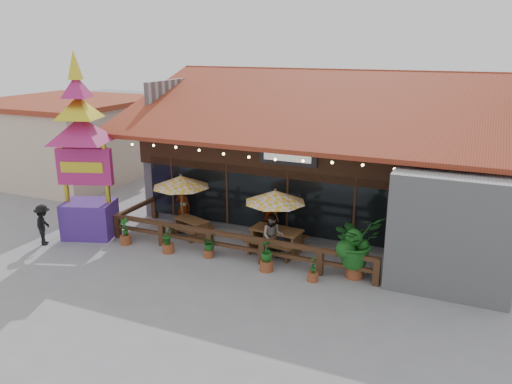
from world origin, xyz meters
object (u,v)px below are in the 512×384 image
at_px(picnic_table_left, 192,225).
at_px(tropical_plant, 356,242).
at_px(umbrella_left, 181,182).
at_px(picnic_table_right, 276,236).
at_px(thai_sign_tower, 81,135).
at_px(umbrella_right, 275,197).
at_px(pedestrian, 43,225).

xyz_separation_m(picnic_table_left, tropical_plant, (6.58, -1.01, 0.75)).
relative_size(umbrella_left, tropical_plant, 1.23).
bearing_deg(picnic_table_left, picnic_table_right, -1.94).
distance_m(thai_sign_tower, tropical_plant, 10.51).
bearing_deg(picnic_table_left, umbrella_right, -1.32).
xyz_separation_m(umbrella_left, picnic_table_right, (4.05, -0.28, -1.49)).
distance_m(tropical_plant, pedestrian, 11.27).
bearing_deg(umbrella_left, umbrella_right, -3.39).
distance_m(picnic_table_left, thai_sign_tower, 5.22).
distance_m(thai_sign_tower, pedestrian, 3.59).
bearing_deg(pedestrian, picnic_table_right, -103.30).
xyz_separation_m(umbrella_right, tropical_plant, (3.10, -0.93, -0.83)).
distance_m(umbrella_right, pedestrian, 8.58).
xyz_separation_m(umbrella_left, umbrella_right, (3.97, -0.23, -0.04)).
bearing_deg(pedestrian, thai_sign_tower, -68.06).
height_order(umbrella_left, thai_sign_tower, thai_sign_tower).
relative_size(picnic_table_left, picnic_table_right, 0.89).
relative_size(thai_sign_tower, pedestrian, 4.89).
bearing_deg(pedestrian, umbrella_left, -85.02).
distance_m(umbrella_left, picnic_table_right, 4.32).
xyz_separation_m(umbrella_left, thai_sign_tower, (-3.06, -1.74, 1.87)).
xyz_separation_m(picnic_table_left, pedestrian, (-4.52, -2.93, 0.31)).
bearing_deg(picnic_table_left, pedestrian, -147.00).
relative_size(thai_sign_tower, tropical_plant, 3.56).
height_order(umbrella_right, picnic_table_right, umbrella_right).
bearing_deg(umbrella_left, picnic_table_left, -17.54).
relative_size(tropical_plant, pedestrian, 1.37).
distance_m(umbrella_right, picnic_table_left, 3.82).
bearing_deg(umbrella_left, thai_sign_tower, -150.44).
bearing_deg(thai_sign_tower, umbrella_left, 29.56).
xyz_separation_m(thai_sign_tower, pedestrian, (-0.97, -1.35, -3.18)).
bearing_deg(umbrella_right, thai_sign_tower, -167.95).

